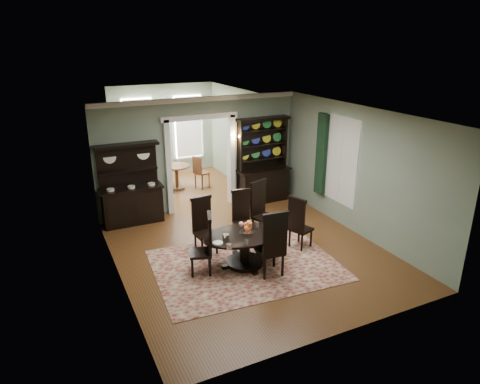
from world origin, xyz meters
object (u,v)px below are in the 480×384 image
object	(u,v)px
parlor_table	(177,174)
sideboard	(131,196)
welsh_dresser	(263,171)
dining_table	(245,243)

from	to	relation	value
parlor_table	sideboard	bearing A→B (deg)	-132.04
welsh_dresser	dining_table	bearing A→B (deg)	-125.53
welsh_dresser	sideboard	bearing A→B (deg)	177.98
dining_table	parlor_table	distance (m)	5.12
sideboard	parlor_table	bearing A→B (deg)	48.06
sideboard	parlor_table	size ratio (longest dim) A/B	2.50
welsh_dresser	parlor_table	world-z (taller)	welsh_dresser
dining_table	welsh_dresser	distance (m)	3.77
welsh_dresser	parlor_table	distance (m)	2.79
dining_table	sideboard	bearing A→B (deg)	121.62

